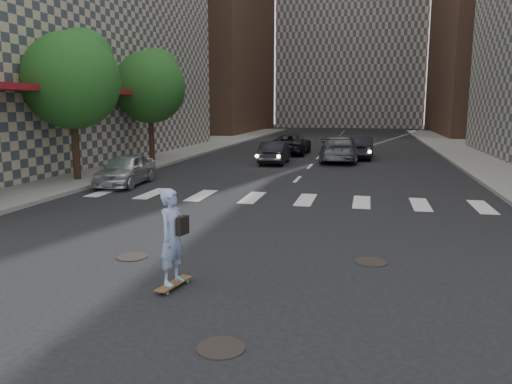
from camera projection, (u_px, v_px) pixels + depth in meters
The scene contains 14 objects.
ground at pixel (198, 282), 9.74m from camera, with size 160.00×160.00×0.00m, color black.
sidewalk_left at pixel (87, 158), 32.07m from camera, with size 13.00×80.00×0.15m, color gray.
tree_b at pixel (74, 76), 21.68m from camera, with size 4.20×4.20×6.60m.
tree_c at pixel (151, 84), 29.37m from camera, with size 4.20×4.20×6.60m.
manhole_a at pixel (221, 348), 7.07m from camera, with size 0.70×0.70×0.02m, color black.
manhole_b at pixel (132, 257), 11.32m from camera, with size 0.70×0.70×0.02m, color black.
manhole_c at pixel (371, 262), 10.95m from camera, with size 0.70×0.70×0.02m, color black.
skateboarder at pixel (173, 237), 9.24m from camera, with size 0.56×0.98×1.90m.
silver_sedan at pixel (126, 169), 21.46m from camera, with size 1.61×4.00×1.36m, color silver.
traffic_car_a at pixel (275, 152), 29.32m from camera, with size 1.39×4.00×1.32m, color black.
traffic_car_b at pixel (340, 148), 30.43m from camera, with size 2.26×5.56×1.61m, color #515358.
traffic_car_c at pixel (291, 144), 35.07m from camera, with size 2.34×5.08×1.41m, color black.
traffic_car_d at pixel (357, 145), 33.50m from camera, with size 1.77×4.40×1.50m, color #A7A9AF.
traffic_car_e at pixel (360, 147), 32.11m from camera, with size 1.54×4.42×1.46m, color black.
Camera 1 is at (3.12, -8.82, 3.41)m, focal length 35.00 mm.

